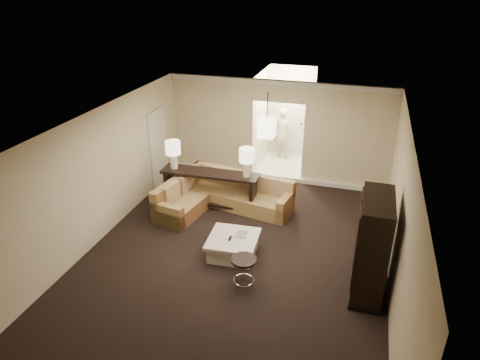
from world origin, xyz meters
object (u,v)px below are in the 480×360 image
(console_table, at_px, (210,186))
(sectional_sofa, at_px, (220,196))
(coffee_table, at_px, (233,246))
(person, at_px, (283,131))
(drink_table, at_px, (244,266))
(armoire, at_px, (371,248))

(console_table, bearing_deg, sectional_sofa, -9.68)
(coffee_table, xyz_separation_m, person, (-0.10, 5.39, 0.68))
(console_table, bearing_deg, drink_table, -60.14)
(drink_table, bearing_deg, console_table, 121.59)
(console_table, relative_size, armoire, 1.27)
(console_table, bearing_deg, person, 71.83)
(sectional_sofa, distance_m, coffee_table, 1.98)
(sectional_sofa, height_order, person, person)
(coffee_table, xyz_separation_m, console_table, (-1.16, 1.79, 0.34))
(armoire, xyz_separation_m, person, (-2.75, 5.73, -0.02))
(sectional_sofa, relative_size, drink_table, 5.24)
(armoire, bearing_deg, console_table, 150.77)
(coffee_table, xyz_separation_m, drink_table, (0.48, -0.87, 0.22))
(armoire, distance_m, person, 6.36)
(person, bearing_deg, sectional_sofa, 98.74)
(coffee_table, distance_m, armoire, 2.76)
(coffee_table, distance_m, person, 5.44)
(sectional_sofa, height_order, coffee_table, sectional_sofa)
(sectional_sofa, distance_m, person, 3.77)
(sectional_sofa, distance_m, console_table, 0.34)
(drink_table, bearing_deg, sectional_sofa, 117.73)
(console_table, distance_m, drink_table, 3.13)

